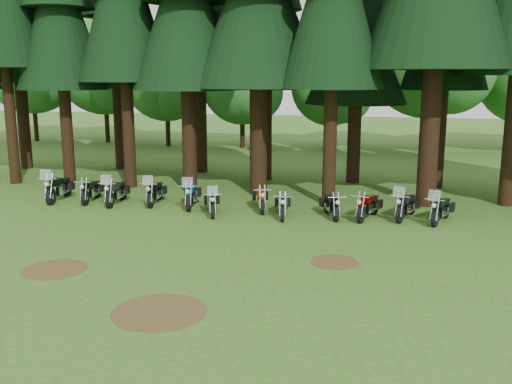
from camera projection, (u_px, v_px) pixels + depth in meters
ground at (182, 256)px, 17.05m from camera, size 120.00×120.00×0.00m
pine_back_4 at (358, 12)px, 27.04m from camera, size 4.94×4.94×13.78m
decid_0 at (33, 67)px, 45.07m from camera, size 8.00×7.78×10.00m
decid_1 at (107, 68)px, 44.12m from camera, size 7.91×7.69×9.88m
decid_2 at (169, 80)px, 42.06m from camera, size 6.72×6.53×8.40m
decid_3 at (245, 86)px, 41.14m from camera, size 6.12×5.95×7.65m
decid_4 at (334, 88)px, 40.83m from camera, size 5.93×5.76×7.41m
decid_5 at (434, 61)px, 38.30m from camera, size 8.45×8.21×10.56m
dirt_patch_0 at (55, 269)px, 15.85m from camera, size 1.80×1.80×0.01m
dirt_patch_1 at (334, 262)px, 16.47m from camera, size 1.40×1.40×0.01m
dirt_patch_2 at (159, 312)px, 13.01m from camera, size 2.20×2.20×0.01m
motorcycle_0 at (59, 189)px, 24.41m from camera, size 0.71×2.48×1.55m
motorcycle_1 at (91, 191)px, 24.25m from camera, size 0.53×2.16×0.88m
motorcycle_2 at (116, 193)px, 23.77m from camera, size 0.58×2.29×1.44m
motorcycle_3 at (155, 193)px, 23.78m from camera, size 0.63×2.24×1.41m
motorcycle_4 at (191, 196)px, 23.20m from camera, size 0.80×2.28×1.44m
motorcycle_5 at (212, 203)px, 22.02m from camera, size 0.95×2.06×1.32m
motorcycle_6 at (261, 199)px, 22.72m from camera, size 0.75×2.08×0.87m
motorcycle_7 at (283, 206)px, 21.62m from camera, size 0.52×2.06×0.84m
motorcycle_8 at (331, 206)px, 21.60m from camera, size 0.81×1.96×0.83m
motorcycle_9 at (368, 207)px, 21.37m from camera, size 0.73×2.11×0.88m
motorcycle_10 at (406, 206)px, 21.35m from camera, size 0.91×2.22×1.41m
motorcycle_11 at (441, 210)px, 20.82m from camera, size 0.95×2.17×1.39m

